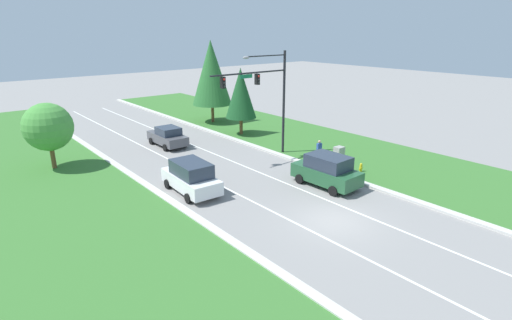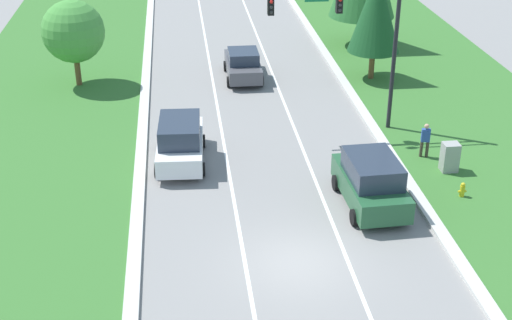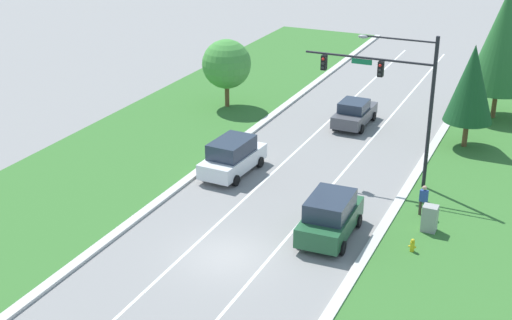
# 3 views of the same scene
# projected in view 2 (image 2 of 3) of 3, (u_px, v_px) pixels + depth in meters

# --- Properties ---
(ground_plane) EXTENTS (160.00, 160.00, 0.00)m
(ground_plane) POSITION_uv_depth(u_px,v_px,m) (297.00, 263.00, 24.89)
(ground_plane) COLOR gray
(curb_strip_right) EXTENTS (0.50, 90.00, 0.15)m
(curb_strip_right) POSITION_uv_depth(u_px,v_px,m) (453.00, 251.00, 25.44)
(curb_strip_right) COLOR beige
(curb_strip_right) RESTS_ON ground_plane
(curb_strip_left) EXTENTS (0.50, 90.00, 0.15)m
(curb_strip_left) POSITION_uv_depth(u_px,v_px,m) (133.00, 272.00, 24.27)
(curb_strip_left) COLOR beige
(curb_strip_left) RESTS_ON ground_plane
(lane_stripe_inner_left) EXTENTS (0.14, 81.00, 0.01)m
(lane_stripe_inner_left) POSITION_uv_depth(u_px,v_px,m) (246.00, 266.00, 24.70)
(lane_stripe_inner_left) COLOR white
(lane_stripe_inner_left) RESTS_ON ground_plane
(lane_stripe_inner_right) EXTENTS (0.14, 81.00, 0.01)m
(lane_stripe_inner_right) POSITION_uv_depth(u_px,v_px,m) (347.00, 260.00, 25.07)
(lane_stripe_inner_right) COLOR white
(lane_stripe_inner_right) RESTS_ON ground_plane
(traffic_signal_mast) EXTENTS (7.03, 0.41, 8.28)m
(traffic_signal_mast) POSITION_uv_depth(u_px,v_px,m) (356.00, 21.00, 32.52)
(traffic_signal_mast) COLOR black
(traffic_signal_mast) RESTS_ON ground_plane
(forest_suv) EXTENTS (2.36, 4.58, 2.11)m
(forest_suv) POSITION_uv_depth(u_px,v_px,m) (371.00, 182.00, 28.02)
(forest_suv) COLOR #235633
(forest_suv) RESTS_ON ground_plane
(white_suv) EXTENTS (2.34, 4.75, 2.03)m
(white_suv) POSITION_uv_depth(u_px,v_px,m) (180.00, 141.00, 31.46)
(white_suv) COLOR white
(white_suv) RESTS_ON ground_plane
(graphite_sedan) EXTENTS (2.10, 4.42, 1.73)m
(graphite_sedan) POSITION_uv_depth(u_px,v_px,m) (243.00, 64.00, 41.22)
(graphite_sedan) COLOR #4C4C51
(graphite_sedan) RESTS_ON ground_plane
(utility_cabinet) EXTENTS (0.70, 0.60, 1.37)m
(utility_cabinet) POSITION_uv_depth(u_px,v_px,m) (450.00, 158.00, 30.72)
(utility_cabinet) COLOR #9E9E99
(utility_cabinet) RESTS_ON ground_plane
(pedestrian) EXTENTS (0.42, 0.29, 1.69)m
(pedestrian) POSITION_uv_depth(u_px,v_px,m) (425.00, 139.00, 31.83)
(pedestrian) COLOR #42382D
(pedestrian) RESTS_ON ground_plane
(fire_hydrant) EXTENTS (0.34, 0.20, 0.70)m
(fire_hydrant) POSITION_uv_depth(u_px,v_px,m) (462.00, 190.00, 28.85)
(fire_hydrant) COLOR gold
(fire_hydrant) RESTS_ON ground_plane
(oak_near_left_tree) EXTENTS (3.45, 3.45, 4.90)m
(oak_near_left_tree) POSITION_uv_depth(u_px,v_px,m) (73.00, 32.00, 39.08)
(oak_near_left_tree) COLOR brown
(oak_near_left_tree) RESTS_ON ground_plane
(conifer_far_right_tree) EXTENTS (2.94, 2.94, 6.44)m
(conifer_far_right_tree) POSITION_uv_depth(u_px,v_px,m) (376.00, 10.00, 39.65)
(conifer_far_right_tree) COLOR brown
(conifer_far_right_tree) RESTS_ON ground_plane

